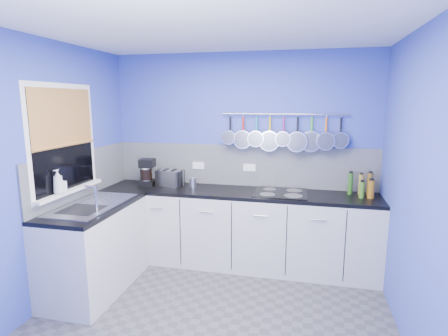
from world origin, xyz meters
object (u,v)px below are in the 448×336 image
at_px(soap_bottle_a, 58,182).
at_px(soap_bottle_b, 61,184).
at_px(hob, 281,193).
at_px(canister, 193,182).
at_px(paper_towel, 146,176).
at_px(coffee_maker, 147,172).
at_px(toaster, 170,178).

xyz_separation_m(soap_bottle_a, soap_bottle_b, (0.00, 0.04, -0.03)).
bearing_deg(hob, soap_bottle_a, -151.98).
bearing_deg(hob, canister, 177.07).
distance_m(soap_bottle_a, paper_towel, 1.19).
distance_m(soap_bottle_b, paper_towel, 1.15).
bearing_deg(coffee_maker, paper_towel, -132.84).
distance_m(soap_bottle_a, coffee_maker, 1.19).
bearing_deg(coffee_maker, canister, -5.81).
relative_size(soap_bottle_b, hob, 0.29).
height_order(paper_towel, toaster, paper_towel).
bearing_deg(soap_bottle_b, canister, 48.39).
bearing_deg(coffee_maker, toaster, -0.45).
height_order(soap_bottle_b, hob, soap_bottle_b).
bearing_deg(paper_towel, soap_bottle_b, -109.43).
height_order(soap_bottle_a, toaster, soap_bottle_a).
xyz_separation_m(soap_bottle_a, hob, (2.04, 1.09, -0.26)).
distance_m(soap_bottle_b, toaster, 1.32).
bearing_deg(coffee_maker, soap_bottle_b, -116.87).
relative_size(toaster, canister, 2.53).
relative_size(paper_towel, toaster, 0.81).
bearing_deg(canister, soap_bottle_a, -130.64).
relative_size(paper_towel, coffee_maker, 0.75).
height_order(soap_bottle_b, coffee_maker, coffee_maker).
bearing_deg(canister, toaster, 176.27).
xyz_separation_m(toaster, hob, (1.36, -0.07, -0.09)).
distance_m(soap_bottle_b, hob, 2.30).
distance_m(soap_bottle_a, toaster, 1.35).
bearing_deg(canister, coffee_maker, -178.54).
distance_m(canister, hob, 1.06).
relative_size(soap_bottle_a, paper_towel, 0.98).
xyz_separation_m(paper_towel, hob, (1.66, -0.03, -0.12)).
relative_size(paper_towel, canister, 2.04).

